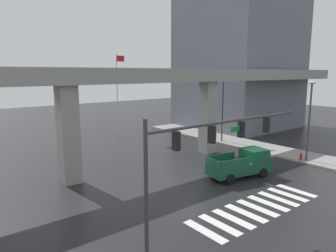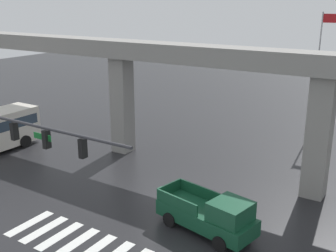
{
  "view_description": "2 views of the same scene",
  "coord_description": "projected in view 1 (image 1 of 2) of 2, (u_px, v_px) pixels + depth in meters",
  "views": [
    {
      "loc": [
        -14.91,
        -16.44,
        8.0
      ],
      "look_at": [
        0.79,
        3.41,
        3.58
      ],
      "focal_mm": 32.95,
      "sensor_mm": 36.0,
      "label": 1
    },
    {
      "loc": [
        11.75,
        -18.27,
        11.01
      ],
      "look_at": [
        -1.26,
        2.19,
        3.62
      ],
      "focal_mm": 44.09,
      "sensor_mm": 36.0,
      "label": 2
    }
  ],
  "objects": [
    {
      "name": "sidewalk_east",
      "position": [
        266.0,
        148.0,
        32.59
      ],
      "size": [
        4.0,
        36.0,
        0.15
      ],
      "primitive_type": "cube",
      "color": "gray",
      "rests_on": "ground"
    },
    {
      "name": "ground_plane",
      "position": [
        188.0,
        180.0,
        23.19
      ],
      "size": [
        120.0,
        120.0,
        0.0
      ],
      "primitive_type": "plane",
      "color": "#232326"
    },
    {
      "name": "street_lamp_near_corner",
      "position": [
        310.0,
        112.0,
        27.19
      ],
      "size": [
        0.44,
        0.7,
        7.24
      ],
      "color": "#38383D",
      "rests_on": "ground"
    },
    {
      "name": "flagpole",
      "position": [
        118.0,
        90.0,
        38.04
      ],
      "size": [
        1.16,
        0.12,
        10.16
      ],
      "color": "silver",
      "rests_on": "ground"
    },
    {
      "name": "pickup_truck",
      "position": [
        242.0,
        164.0,
        23.84
      ],
      "size": [
        5.37,
        2.86,
        2.08
      ],
      "color": "#14472D",
      "rests_on": "ground"
    },
    {
      "name": "traffic_signal_mast",
      "position": [
        210.0,
        143.0,
        14.61
      ],
      "size": [
        10.89,
        0.32,
        6.2
      ],
      "color": "#38383D",
      "rests_on": "ground"
    },
    {
      "name": "elevated_overpass",
      "position": [
        149.0,
        83.0,
        25.81
      ],
      "size": [
        59.48,
        2.1,
        8.33
      ],
      "color": "gray",
      "rests_on": "ground"
    },
    {
      "name": "fire_hydrant",
      "position": [
        301.0,
        157.0,
        27.87
      ],
      "size": [
        0.24,
        0.24,
        0.85
      ],
      "color": "red",
      "rests_on": "ground"
    },
    {
      "name": "street_lamp_mid_block",
      "position": [
        223.0,
        103.0,
        35.05
      ],
      "size": [
        0.44,
        0.7,
        7.24
      ],
      "color": "#38383D",
      "rests_on": "ground"
    },
    {
      "name": "crosswalk_stripes",
      "position": [
        257.0,
        208.0,
        18.4
      ],
      "size": [
        9.35,
        2.8,
        0.01
      ],
      "color": "silver",
      "rests_on": "ground"
    }
  ]
}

